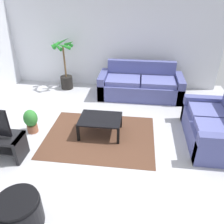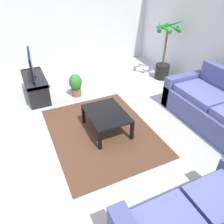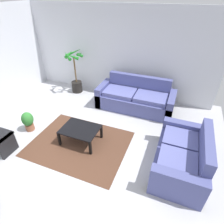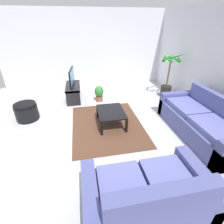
{
  "view_description": "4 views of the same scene",
  "coord_description": "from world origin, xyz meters",
  "views": [
    {
      "loc": [
        0.77,
        -3.34,
        2.73
      ],
      "look_at": [
        0.3,
        0.44,
        0.51
      ],
      "focal_mm": 35.62,
      "sensor_mm": 36.0,
      "label": 1
    },
    {
      "loc": [
        2.88,
        -0.81,
        2.46
      ],
      "look_at": [
        0.44,
        0.32,
        0.64
      ],
      "focal_mm": 35.04,
      "sensor_mm": 36.0,
      "label": 2
    },
    {
      "loc": [
        1.92,
        -2.33,
        3.01
      ],
      "look_at": [
        0.66,
        0.85,
        0.69
      ],
      "focal_mm": 29.31,
      "sensor_mm": 36.0,
      "label": 3
    },
    {
      "loc": [
        3.5,
        -0.26,
        2.28
      ],
      "look_at": [
        0.48,
        0.33,
        0.58
      ],
      "focal_mm": 26.48,
      "sensor_mm": 36.0,
      "label": 4
    }
  ],
  "objects": [
    {
      "name": "wall_back",
      "position": [
        0.0,
        3.0,
        1.35
      ],
      "size": [
        6.0,
        0.06,
        2.7
      ],
      "primitive_type": "cube",
      "color": "silver",
      "rests_on": "ground"
    },
    {
      "name": "potted_plant_small",
      "position": [
        -1.36,
        0.28,
        0.28
      ],
      "size": [
        0.28,
        0.28,
        0.52
      ],
      "color": "brown",
      "rests_on": "ground"
    },
    {
      "name": "potted_palm",
      "position": [
        -1.31,
        2.56,
        0.59
      ],
      "size": [
        0.74,
        0.73,
        1.43
      ],
      "color": "black",
      "rests_on": "ground"
    },
    {
      "name": "area_rug",
      "position": [
        0.07,
        0.29,
        0.0
      ],
      "size": [
        2.2,
        1.7,
        0.01
      ],
      "primitive_type": "cube",
      "color": "#513323",
      "rests_on": "ground"
    },
    {
      "name": "couch_main",
      "position": [
        0.84,
        2.28,
        0.3
      ],
      "size": [
        2.21,
        0.9,
        0.9
      ],
      "color": "#4C518C",
      "rests_on": "ground"
    },
    {
      "name": "coffee_table",
      "position": [
        0.07,
        0.39,
        0.33
      ],
      "size": [
        0.84,
        0.63,
        0.38
      ],
      "color": "black",
      "rests_on": "ground"
    },
    {
      "name": "couch_loveseat",
      "position": [
        2.28,
        0.43,
        0.3
      ],
      "size": [
        0.9,
        1.6,
        0.9
      ],
      "color": "#4C518C",
      "rests_on": "ground"
    },
    {
      "name": "ground_plane",
      "position": [
        0.0,
        0.0,
        0.0
      ],
      "size": [
        6.6,
        6.6,
        0.0
      ],
      "primitive_type": "plane",
      "color": "#B2B2B7"
    }
  ]
}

